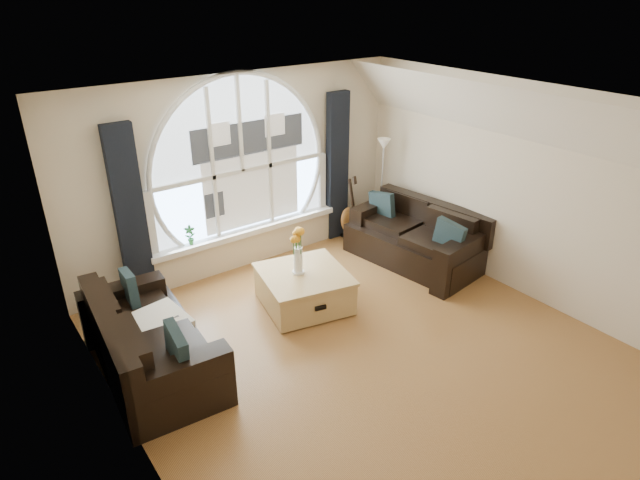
{
  "coord_description": "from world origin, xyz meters",
  "views": [
    {
      "loc": [
        -3.31,
        -3.61,
        3.77
      ],
      "look_at": [
        0.0,
        0.9,
        1.05
      ],
      "focal_mm": 30.32,
      "sensor_mm": 36.0,
      "label": 1
    }
  ],
  "objects_px": {
    "floor_lamp": "(382,189)",
    "guitar": "(349,207)",
    "sofa_left": "(150,339)",
    "potted_plant": "(190,235)",
    "vase_flowers": "(298,245)",
    "sofa_right": "(415,236)",
    "coffee_chest": "(304,288)"
  },
  "relations": [
    {
      "from": "vase_flowers",
      "to": "floor_lamp",
      "type": "height_order",
      "value": "floor_lamp"
    },
    {
      "from": "sofa_left",
      "to": "vase_flowers",
      "type": "xyz_separation_m",
      "value": [
        1.96,
        0.15,
        0.46
      ]
    },
    {
      "from": "vase_flowers",
      "to": "coffee_chest",
      "type": "bearing_deg",
      "value": -34.29
    },
    {
      "from": "floor_lamp",
      "to": "potted_plant",
      "type": "relative_size",
      "value": 5.9
    },
    {
      "from": "coffee_chest",
      "to": "floor_lamp",
      "type": "relative_size",
      "value": 0.65
    },
    {
      "from": "floor_lamp",
      "to": "guitar",
      "type": "distance_m",
      "value": 0.57
    },
    {
      "from": "sofa_right",
      "to": "potted_plant",
      "type": "distance_m",
      "value": 3.17
    },
    {
      "from": "floor_lamp",
      "to": "guitar",
      "type": "bearing_deg",
      "value": 151.64
    },
    {
      "from": "floor_lamp",
      "to": "coffee_chest",
      "type": "bearing_deg",
      "value": -155.51
    },
    {
      "from": "floor_lamp",
      "to": "guitar",
      "type": "height_order",
      "value": "floor_lamp"
    },
    {
      "from": "sofa_left",
      "to": "vase_flowers",
      "type": "relative_size",
      "value": 2.72
    },
    {
      "from": "coffee_chest",
      "to": "guitar",
      "type": "xyz_separation_m",
      "value": [
        1.73,
        1.23,
        0.28
      ]
    },
    {
      "from": "sofa_left",
      "to": "guitar",
      "type": "bearing_deg",
      "value": 24.24
    },
    {
      "from": "sofa_right",
      "to": "coffee_chest",
      "type": "distance_m",
      "value": 1.98
    },
    {
      "from": "sofa_left",
      "to": "floor_lamp",
      "type": "distance_m",
      "value": 4.35
    },
    {
      "from": "sofa_left",
      "to": "coffee_chest",
      "type": "distance_m",
      "value": 2.02
    },
    {
      "from": "sofa_left",
      "to": "vase_flowers",
      "type": "bearing_deg",
      "value": 8.92
    },
    {
      "from": "guitar",
      "to": "potted_plant",
      "type": "relative_size",
      "value": 3.91
    },
    {
      "from": "sofa_right",
      "to": "guitar",
      "type": "height_order",
      "value": "guitar"
    },
    {
      "from": "sofa_right",
      "to": "vase_flowers",
      "type": "height_order",
      "value": "vase_flowers"
    },
    {
      "from": "sofa_right",
      "to": "coffee_chest",
      "type": "relative_size",
      "value": 1.86
    },
    {
      "from": "vase_flowers",
      "to": "guitar",
      "type": "height_order",
      "value": "vase_flowers"
    },
    {
      "from": "sofa_right",
      "to": "sofa_left",
      "type": "bearing_deg",
      "value": 174.31
    },
    {
      "from": "coffee_chest",
      "to": "sofa_left",
      "type": "bearing_deg",
      "value": -164.53
    },
    {
      "from": "floor_lamp",
      "to": "vase_flowers",
      "type": "bearing_deg",
      "value": -156.88
    },
    {
      "from": "coffee_chest",
      "to": "vase_flowers",
      "type": "bearing_deg",
      "value": 158.01
    },
    {
      "from": "sofa_right",
      "to": "potted_plant",
      "type": "xyz_separation_m",
      "value": [
        -2.83,
        1.39,
        0.29
      ]
    },
    {
      "from": "sofa_left",
      "to": "potted_plant",
      "type": "distance_m",
      "value": 1.94
    },
    {
      "from": "sofa_right",
      "to": "vase_flowers",
      "type": "xyz_separation_m",
      "value": [
        -2.03,
        0.01,
        0.46
      ]
    },
    {
      "from": "guitar",
      "to": "sofa_left",
      "type": "bearing_deg",
      "value": -169.53
    },
    {
      "from": "sofa_right",
      "to": "guitar",
      "type": "distance_m",
      "value": 1.23
    },
    {
      "from": "sofa_left",
      "to": "potted_plant",
      "type": "relative_size",
      "value": 7.02
    }
  ]
}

